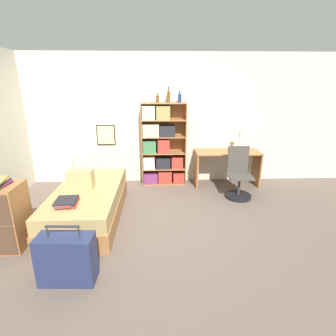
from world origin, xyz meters
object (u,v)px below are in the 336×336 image
handbag (81,179)px  desk (227,161)px  bottle_brown (157,99)px  bottle_clear (169,96)px  bed (88,203)px  suitcase (67,259)px  desk_chair (238,181)px  desk_lamp (241,135)px  bottle_green (147,98)px  book_stack_on_bed (67,202)px  bookcase (161,148)px  bottle_blue (180,98)px

handbag → desk: 2.90m
bottle_brown → bottle_clear: bottle_clear is taller
bed → suitcase: suitcase is taller
desk_chair → handbag: bearing=-166.1°
bed → desk_lamp: bearing=25.3°
suitcase → bottle_green: bearing=74.5°
suitcase → desk_chair: (2.46, 2.10, 0.03)m
book_stack_on_bed → bottle_green: bottle_green is taller
bottle_brown → bottle_clear: 0.22m
handbag → desk_chair: size_ratio=0.50×
bookcase → desk_chair: 1.66m
bookcase → bottle_brown: bearing=-176.0°
bookcase → desk_lamp: bookcase is taller
book_stack_on_bed → bottle_green: size_ratio=1.51×
bottle_green → desk: size_ratio=0.18×
desk_chair → bookcase: bearing=152.6°
handbag → book_stack_on_bed: (-0.04, -0.57, -0.12)m
bottle_brown → bottle_blue: bearing=-4.0°
book_stack_on_bed → desk_lamp: bearing=32.5°
bed → desk: 2.85m
bed → bottle_clear: (1.31, 1.43, 1.54)m
bottle_brown → desk: size_ratio=0.14×
desk_chair → book_stack_on_bed: bearing=-155.5°
bed → bookcase: bearing=51.0°
suitcase → bookcase: bearing=69.9°
handbag → bottle_brown: 2.14m
suitcase → bottle_clear: size_ratio=2.25×
bottle_green → bottle_clear: (0.42, 0.02, 0.02)m
suitcase → bottle_brown: bottle_brown is taller
bookcase → bottle_green: size_ratio=6.97×
handbag → desk: size_ratio=0.36×
bottle_clear → desk_lamp: 1.62m
handbag → bottle_brown: (1.19, 1.39, 1.10)m
bottle_brown → desk_lamp: bottle_brown is taller
suitcase → bottle_blue: bottle_blue is taller
bottle_brown → handbag: bearing=-130.5°
desk → bottle_blue: bearing=175.4°
desk_chair → desk: bearing=96.6°
bed → bookcase: 1.92m
bottle_green → bottle_blue: size_ratio=1.07×
bookcase → desk_lamp: bearing=-4.9°
desk_lamp → desk_chair: 0.97m
bottle_green → suitcase: bearing=-105.5°
desk_lamp → suitcase: bearing=-134.3°
handbag → suitcase: size_ratio=0.70×
bookcase → bottle_clear: 1.02m
suitcase → bottle_clear: bottle_clear is taller
bookcase → desk_lamp: 1.62m
bookcase → bottle_green: (-0.26, -0.03, 0.99)m
desk_lamp → bed: bearing=-154.7°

